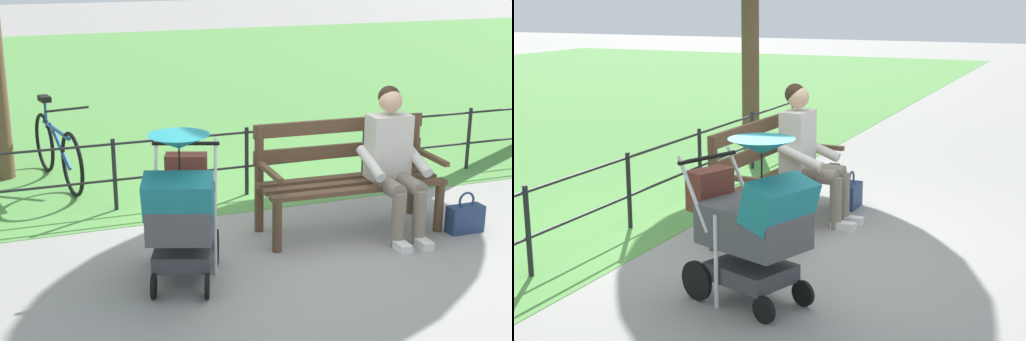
% 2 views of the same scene
% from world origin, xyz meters
% --- Properties ---
extents(ground_plane, '(60.00, 60.00, 0.00)m').
position_xyz_m(ground_plane, '(0.00, 0.00, 0.00)').
color(ground_plane, gray).
extents(park_bench, '(1.62, 0.67, 0.96)m').
position_xyz_m(park_bench, '(-0.51, -0.12, 0.53)').
color(park_bench, brown).
rests_on(park_bench, ground).
extents(person_on_bench, '(0.55, 0.74, 1.28)m').
position_xyz_m(person_on_bench, '(-0.84, 0.11, 0.68)').
color(person_on_bench, slate).
rests_on(person_on_bench, ground).
extents(stroller, '(0.76, 0.99, 1.15)m').
position_xyz_m(stroller, '(1.12, 0.45, 0.59)').
color(stroller, black).
rests_on(stroller, ground).
extents(handbag, '(0.32, 0.14, 0.37)m').
position_xyz_m(handbag, '(-1.46, 0.33, 0.13)').
color(handbag, navy).
rests_on(handbag, ground).
extents(park_fence, '(7.93, 0.04, 0.70)m').
position_xyz_m(park_fence, '(-0.28, -1.28, 0.42)').
color(park_fence, black).
rests_on(park_fence, ground).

